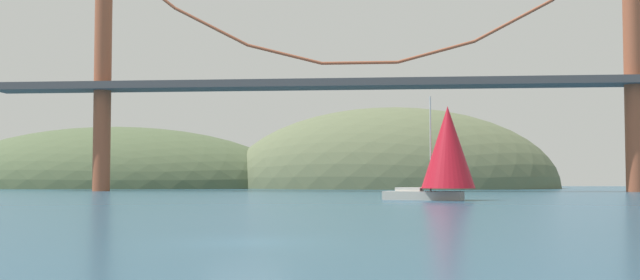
% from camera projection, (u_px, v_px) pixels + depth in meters
% --- Properties ---
extents(ground_plane, '(360.00, 360.00, 0.00)m').
position_uv_depth(ground_plane, '(248.00, 242.00, 24.41)').
color(ground_plane, navy).
extents(headland_center, '(69.57, 44.00, 33.95)m').
position_uv_depth(headland_center, '(391.00, 188.00, 158.23)').
color(headland_center, '#5B6647').
rests_on(headland_center, ground_plane).
extents(headland_left, '(79.40, 44.00, 26.50)m').
position_uv_depth(headland_left, '(114.00, 188.00, 163.68)').
color(headland_left, '#4C5B3D').
rests_on(headland_left, ground_plane).
extents(suspension_bridge, '(120.40, 6.00, 39.50)m').
position_uv_depth(suspension_bridge, '(359.00, 76.00, 119.83)').
color(suspension_bridge, brown).
rests_on(suspension_bridge, ground_plane).
extents(sailboat_crimson_sail, '(9.33, 6.19, 9.90)m').
position_uv_depth(sailboat_crimson_sail, '(446.00, 150.00, 71.20)').
color(sailboat_crimson_sail, '#B7B2A8').
rests_on(sailboat_crimson_sail, ground_plane).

